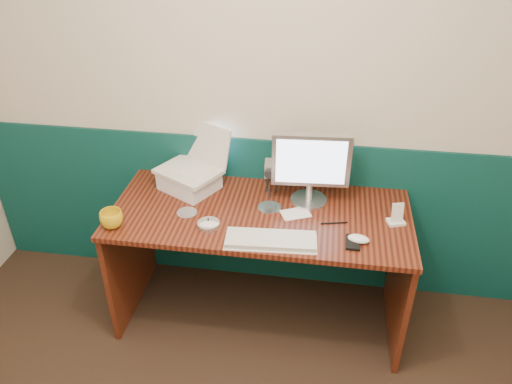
% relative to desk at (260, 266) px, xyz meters
% --- Properties ---
extents(back_wall, '(3.50, 0.04, 2.50)m').
position_rel_desk_xyz_m(back_wall, '(-0.07, 0.37, 0.88)').
color(back_wall, beige).
rests_on(back_wall, ground).
extents(wainscot, '(3.48, 0.02, 1.00)m').
position_rel_desk_xyz_m(wainscot, '(-0.07, 0.36, 0.12)').
color(wainscot, '#073433').
rests_on(wainscot, ground).
extents(desk, '(1.60, 0.70, 0.75)m').
position_rel_desk_xyz_m(desk, '(0.00, 0.00, 0.00)').
color(desk, '#340F09').
rests_on(desk, ground).
extents(laptop_riser, '(0.37, 0.35, 0.10)m').
position_rel_desk_xyz_m(laptop_riser, '(-0.44, 0.18, 0.43)').
color(laptop_riser, white).
rests_on(laptop_riser, desk).
extents(laptop, '(0.42, 0.38, 0.28)m').
position_rel_desk_xyz_m(laptop, '(-0.44, 0.18, 0.61)').
color(laptop, silver).
rests_on(laptop, laptop_riser).
extents(monitor, '(0.42, 0.15, 0.41)m').
position_rel_desk_xyz_m(monitor, '(0.25, 0.15, 0.58)').
color(monitor, silver).
rests_on(monitor, desk).
extents(keyboard, '(0.45, 0.18, 0.03)m').
position_rel_desk_xyz_m(keyboard, '(0.09, -0.25, 0.39)').
color(keyboard, silver).
rests_on(keyboard, desk).
extents(mouse_right, '(0.12, 0.08, 0.04)m').
position_rel_desk_xyz_m(mouse_right, '(0.51, -0.18, 0.39)').
color(mouse_right, white).
rests_on(mouse_right, desk).
extents(mouse_left, '(0.12, 0.08, 0.04)m').
position_rel_desk_xyz_m(mouse_left, '(-0.24, -0.18, 0.39)').
color(mouse_left, white).
rests_on(mouse_left, desk).
extents(mug, '(0.15, 0.15, 0.09)m').
position_rel_desk_xyz_m(mug, '(-0.73, -0.24, 0.42)').
color(mug, gold).
rests_on(mug, desk).
extents(camcorder, '(0.10, 0.14, 0.20)m').
position_rel_desk_xyz_m(camcorder, '(0.03, 0.19, 0.48)').
color(camcorder, '#A4A5A8').
rests_on(camcorder, desk).
extents(cd_spindle, '(0.12, 0.12, 0.02)m').
position_rel_desk_xyz_m(cd_spindle, '(-0.24, -0.17, 0.39)').
color(cd_spindle, '#B2BAC3').
rests_on(cd_spindle, desk).
extents(cd_loose_a, '(0.11, 0.11, 0.00)m').
position_rel_desk_xyz_m(cd_loose_a, '(-0.39, -0.06, 0.38)').
color(cd_loose_a, silver).
rests_on(cd_loose_a, desk).
extents(cd_loose_b, '(0.13, 0.13, 0.00)m').
position_rel_desk_xyz_m(cd_loose_b, '(0.04, 0.05, 0.38)').
color(cd_loose_b, silver).
rests_on(cd_loose_b, desk).
extents(pen, '(0.14, 0.04, 0.01)m').
position_rel_desk_xyz_m(pen, '(0.39, -0.05, 0.38)').
color(pen, black).
rests_on(pen, desk).
extents(papers, '(0.18, 0.15, 0.00)m').
position_rel_desk_xyz_m(papers, '(0.19, 0.01, 0.38)').
color(papers, white).
rests_on(papers, desk).
extents(dock, '(0.10, 0.09, 0.02)m').
position_rel_desk_xyz_m(dock, '(0.71, 0.00, 0.38)').
color(dock, white).
rests_on(dock, desk).
extents(music_player, '(0.07, 0.05, 0.10)m').
position_rel_desk_xyz_m(music_player, '(0.71, 0.00, 0.44)').
color(music_player, silver).
rests_on(music_player, dock).
extents(pda, '(0.07, 0.12, 0.01)m').
position_rel_desk_xyz_m(pda, '(0.49, -0.20, 0.38)').
color(pda, black).
rests_on(pda, desk).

